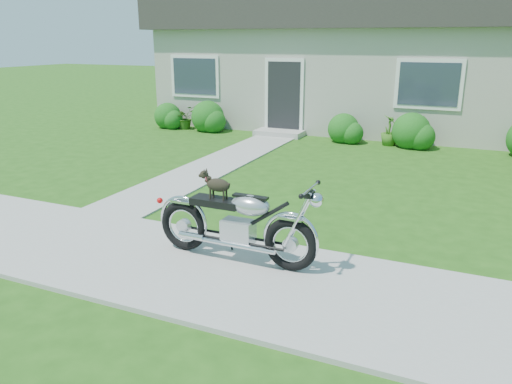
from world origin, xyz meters
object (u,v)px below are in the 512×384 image
potted_plant_right (390,130)px  motorcycle_with_dog (238,223)px  potted_plant_left (185,117)px  house (360,57)px

potted_plant_right → motorcycle_with_dog: bearing=-93.3°
potted_plant_left → potted_plant_right: size_ratio=0.89×
potted_plant_left → potted_plant_right: potted_plant_right is taller
potted_plant_left → house: bearing=36.5°
house → potted_plant_left: bearing=-143.5°
house → potted_plant_right: (1.68, -3.44, -1.76)m
potted_plant_right → motorcycle_with_dog: motorcycle_with_dog is taller
potted_plant_left → motorcycle_with_dog: motorcycle_with_dog is taller
motorcycle_with_dog → house: bearing=96.5°
house → motorcycle_with_dog: (1.19, -11.66, -1.62)m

